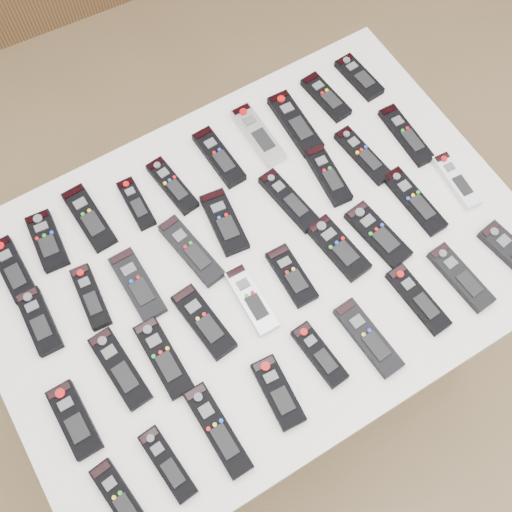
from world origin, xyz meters
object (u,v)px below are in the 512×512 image
remote_24 (292,276)px  remote_27 (414,201)px  remote_0 (13,270)px  remote_21 (163,358)px  remote_6 (258,135)px  remote_16 (328,175)px  remote_28 (456,181)px  remote_11 (91,297)px  remote_2 (89,218)px  remote_25 (338,248)px  remote_26 (378,235)px  remote_29 (121,499)px  remote_32 (278,392)px  remote_36 (461,277)px  remote_10 (39,321)px  remote_3 (136,204)px  remote_31 (218,430)px  remote_7 (295,123)px  remote_30 (168,464)px  remote_14 (224,222)px  remote_20 (120,368)px  remote_17 (363,155)px  remote_4 (172,186)px  remote_9 (359,77)px  remote_34 (368,338)px  remote_5 (219,157)px  remote_1 (47,241)px  remote_8 (326,97)px  remote_15 (289,201)px  remote_12 (137,285)px  remote_22 (204,322)px  remote_35 (418,299)px  remote_13 (191,251)px  remote_23 (251,299)px  table (256,269)px  remote_33 (319,355)px

remote_24 → remote_27: size_ratio=0.78×
remote_0 → remote_21: bearing=-61.4°
remote_6 → remote_16: (0.09, -0.19, 0.00)m
remote_28 → remote_11: bearing=173.1°
remote_2 → remote_25: size_ratio=1.08×
remote_26 → remote_29: (-0.77, -0.21, 0.00)m
remote_32 → remote_36: 0.49m
remote_10 → remote_24: bearing=-17.6°
remote_3 → remote_31: 0.57m
remote_7 → remote_30: remote_7 is taller
remote_14 → remote_20: bearing=-145.6°
remote_17 → remote_32: bearing=-146.5°
remote_7 → remote_4: bearing=-177.6°
remote_7 → remote_24: bearing=-121.1°
remote_7 → remote_20: 0.74m
remote_9 → remote_34: (-0.39, -0.59, 0.00)m
remote_5 → remote_11: remote_5 is taller
remote_1 → remote_11: (0.03, -0.18, -0.00)m
remote_4 → remote_28: 0.69m
remote_29 → remote_0: bearing=82.7°
remote_9 → remote_8: bearing=-179.8°
remote_10 → remote_28: 1.03m
remote_14 → remote_16: (0.28, -0.02, 0.00)m
remote_15 → remote_32: size_ratio=1.16×
remote_32 → remote_29: bearing=-172.9°
remote_17 → remote_25: same height
remote_7 → remote_12: bearing=-158.6°
remote_22 → remote_30: remote_22 is taller
remote_4 → remote_26: size_ratio=0.94×
remote_0 → remote_26: (0.76, -0.36, -0.00)m
remote_31 → remote_35: size_ratio=1.16×
remote_4 → remote_26: remote_4 is taller
remote_7 → remote_2: bearing=179.9°
remote_13 → remote_24: size_ratio=1.29×
remote_3 → remote_8: size_ratio=0.91×
remote_5 → remote_28: (0.46, -0.36, -0.00)m
remote_24 → remote_32: size_ratio=0.96×
remote_0 → remote_23: remote_0 is taller
table → remote_33: (-0.00, -0.27, 0.07)m
table → remote_27: size_ratio=6.58×
remote_31 → remote_14: bearing=57.2°
remote_14 → remote_32: 0.42m
remote_10 → remote_0: bearing=93.2°
remote_8 → remote_24: (-0.34, -0.37, -0.00)m
remote_5 → remote_12: 0.38m
remote_12 → remote_15: bearing=0.0°
remote_36 → table: bearing=138.8°
remote_11 → remote_33: (0.36, -0.38, 0.00)m
remote_11 → remote_26: size_ratio=0.89×
remote_11 → remote_31: bearing=-70.8°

